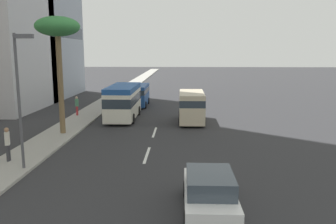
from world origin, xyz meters
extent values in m
plane|color=#2D2D30|center=(31.50, 0.00, 0.00)|extent=(198.00, 198.00, 0.00)
cube|color=#9E9B93|center=(31.50, 6.79, 0.07)|extent=(162.00, 2.58, 0.15)
cube|color=silver|center=(17.28, 0.00, 0.01)|extent=(3.20, 0.16, 0.01)
cube|color=silver|center=(23.02, 0.00, 0.01)|extent=(3.20, 0.16, 0.01)
cube|color=silver|center=(28.02, 3.12, 1.38)|extent=(6.76, 2.27, 2.29)
cube|color=#1E4C93|center=(28.02, 3.12, 2.74)|extent=(6.76, 2.27, 0.44)
cube|color=#28333D|center=(28.02, 3.12, 1.81)|extent=(6.77, 2.27, 0.76)
cylinder|color=black|center=(26.06, 2.05, 0.42)|extent=(0.84, 0.26, 0.84)
cylinder|color=black|center=(26.06, 4.20, 0.42)|extent=(0.84, 0.26, 0.84)
cylinder|color=black|center=(29.98, 2.05, 0.42)|extent=(0.84, 0.26, 0.84)
cylinder|color=black|center=(29.98, 4.20, 0.42)|extent=(0.84, 0.26, 0.84)
cube|color=#1E478C|center=(35.47, 2.76, 1.25)|extent=(5.37, 1.97, 2.11)
cube|color=#2D3842|center=(35.47, 2.76, 1.72)|extent=(5.38, 1.97, 0.51)
cylinder|color=black|center=(33.85, 1.83, 0.36)|extent=(0.72, 0.24, 0.72)
cylinder|color=black|center=(33.85, 3.70, 0.36)|extent=(0.72, 0.24, 0.72)
cylinder|color=black|center=(37.08, 1.83, 0.36)|extent=(0.72, 0.24, 0.72)
cylinder|color=black|center=(37.08, 3.70, 0.36)|extent=(0.72, 0.24, 0.72)
cube|color=beige|center=(26.84, -2.82, 1.37)|extent=(5.13, 2.01, 2.34)
cube|color=#2D3842|center=(26.84, -2.82, 1.88)|extent=(5.14, 2.01, 0.56)
cylinder|color=black|center=(28.38, -1.87, 0.36)|extent=(0.72, 0.24, 0.72)
cylinder|color=black|center=(28.38, -3.77, 0.36)|extent=(0.72, 0.24, 0.72)
cylinder|color=black|center=(25.30, -1.87, 0.36)|extent=(0.72, 0.24, 0.72)
cylinder|color=black|center=(25.30, -3.77, 0.36)|extent=(0.72, 0.24, 0.72)
cube|color=white|center=(10.21, -3.03, 0.56)|extent=(4.34, 1.83, 0.77)
cube|color=#38424C|center=(10.00, -3.03, 1.26)|extent=(2.39, 1.68, 0.63)
cylinder|color=black|center=(11.56, -2.19, 0.32)|extent=(0.64, 0.22, 0.64)
cylinder|color=black|center=(11.56, -3.87, 0.32)|extent=(0.64, 0.22, 0.64)
cylinder|color=black|center=(8.87, -2.19, 0.32)|extent=(0.64, 0.22, 0.64)
cylinder|color=black|center=(8.87, -3.87, 0.32)|extent=(0.64, 0.22, 0.64)
cylinder|color=red|center=(28.77, 7.52, 0.57)|extent=(0.14, 0.14, 0.84)
cylinder|color=red|center=(28.93, 7.52, 0.57)|extent=(0.14, 0.14, 0.84)
cube|color=#4C8C66|center=(28.85, 7.52, 1.32)|extent=(0.39, 0.37, 0.66)
sphere|color=beige|center=(28.85, 7.52, 1.76)|extent=(0.23, 0.23, 0.23)
cylinder|color=#333338|center=(15.36, 7.19, 0.59)|extent=(0.14, 0.14, 0.88)
cylinder|color=#333338|center=(15.52, 7.19, 0.59)|extent=(0.14, 0.14, 0.88)
cube|color=beige|center=(15.44, 7.19, 1.38)|extent=(0.37, 0.31, 0.70)
sphere|color=#9E7251|center=(15.44, 7.19, 1.85)|extent=(0.24, 0.24, 0.24)
cylinder|color=brown|center=(21.95, 6.48, 3.64)|extent=(0.38, 0.38, 6.97)
ellipsoid|color=#388442|center=(21.95, 6.48, 7.58)|extent=(3.02, 3.02, 1.36)
cylinder|color=#4C4C51|center=(14.38, 5.90, 3.45)|extent=(0.14, 0.14, 6.61)
cube|color=#4C4C51|center=(14.38, 5.45, 6.61)|extent=(0.24, 0.90, 0.20)
cube|color=#2D3847|center=(43.07, 12.52, 8.29)|extent=(12.10, 0.08, 1.54)
camera|label=1|loc=(-2.04, -1.98, 5.92)|focal=37.30mm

